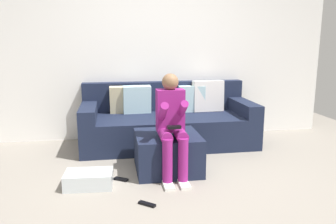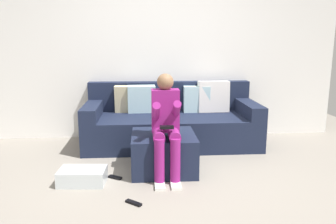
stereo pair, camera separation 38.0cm
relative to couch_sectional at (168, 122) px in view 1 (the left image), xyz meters
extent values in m
plane|color=gray|center=(-0.13, -1.50, -0.31)|extent=(6.78, 6.78, 0.00)
cube|color=white|center=(-0.13, 0.47, 1.00)|extent=(5.22, 0.10, 2.61)
cube|color=#192138|center=(-0.01, -0.07, -0.10)|extent=(2.35, 0.97, 0.42)
cube|color=#192138|center=(-0.01, 0.33, 0.32)|extent=(2.35, 0.17, 0.42)
cube|color=#192138|center=(-1.08, -0.07, 0.20)|extent=(0.21, 0.97, 0.18)
cube|color=#192138|center=(1.06, -0.07, 0.20)|extent=(0.21, 0.97, 0.18)
cube|color=beige|center=(-0.60, 0.19, 0.30)|extent=(0.39, 0.16, 0.39)
cube|color=silver|center=(-0.42, 0.17, 0.30)|extent=(0.40, 0.19, 0.40)
cube|color=white|center=(0.61, 0.16, 0.33)|extent=(0.45, 0.19, 0.45)
cube|color=silver|center=(0.37, 0.16, 0.30)|extent=(0.38, 0.16, 0.37)
cube|color=#192138|center=(-0.17, -1.00, -0.10)|extent=(0.70, 0.69, 0.41)
cube|color=#8C1E72|center=(-0.16, -1.08, 0.39)|extent=(0.29, 0.17, 0.45)
sphere|color=#8C6647|center=(-0.16, -1.08, 0.70)|extent=(0.18, 0.18, 0.18)
cylinder|color=#8C1E72|center=(-0.24, -1.23, 0.17)|extent=(0.12, 0.30, 0.12)
cylinder|color=#8C1E72|center=(-0.24, -1.38, -0.06)|extent=(0.10, 0.10, 0.44)
cube|color=white|center=(-0.24, -1.44, -0.29)|extent=(0.10, 0.22, 0.03)
cylinder|color=#8C1E72|center=(-0.26, -1.22, 0.39)|extent=(0.08, 0.36, 0.29)
cylinder|color=#8C1E72|center=(-0.08, -1.23, 0.17)|extent=(0.12, 0.30, 0.12)
cylinder|color=#8C1E72|center=(-0.08, -1.38, -0.06)|extent=(0.10, 0.10, 0.44)
cube|color=white|center=(-0.08, -1.44, -0.29)|extent=(0.10, 0.22, 0.03)
cylinder|color=#8C1E72|center=(-0.05, -1.20, 0.41)|extent=(0.08, 0.31, 0.25)
cube|color=black|center=(-0.16, -1.31, 0.27)|extent=(0.14, 0.06, 0.03)
cube|color=silver|center=(-1.02, -1.31, -0.23)|extent=(0.48, 0.33, 0.15)
cube|color=black|center=(-0.49, -1.80, -0.30)|extent=(0.15, 0.14, 0.02)
cube|color=black|center=(-0.70, -1.20, -0.30)|extent=(0.16, 0.13, 0.02)
camera|label=1|loc=(-0.76, -4.56, 1.12)|focal=36.37mm
camera|label=2|loc=(-0.38, -4.61, 1.12)|focal=36.37mm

